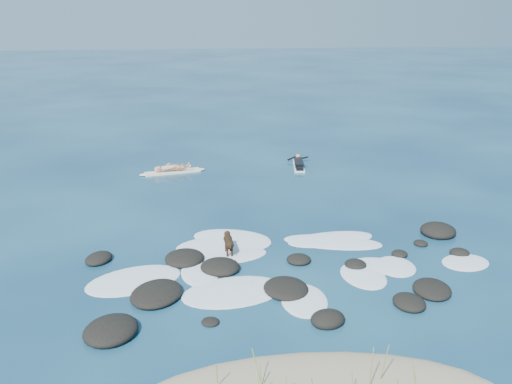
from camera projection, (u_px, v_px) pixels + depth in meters
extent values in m
plane|color=#0A2642|center=(272.00, 253.00, 20.15)|extent=(160.00, 160.00, 0.00)
cylinder|color=olive|center=(261.00, 379.00, 12.75)|extent=(0.09, 0.04, 0.77)
cylinder|color=olive|center=(384.00, 365.00, 12.90)|extent=(0.10, 0.22, 1.18)
cylinder|color=olive|center=(371.00, 371.00, 12.65)|extent=(0.08, 0.08, 1.22)
cylinder|color=olive|center=(258.00, 370.00, 12.76)|extent=(0.28, 0.15, 1.10)
cylinder|color=olive|center=(217.00, 377.00, 12.79)|extent=(0.05, 0.18, 0.79)
ellipsoid|color=black|center=(400.00, 254.00, 19.94)|extent=(0.70, 0.72, 0.22)
ellipsoid|color=black|center=(438.00, 231.00, 21.70)|extent=(1.77, 1.80, 0.53)
ellipsoid|color=black|center=(156.00, 294.00, 17.19)|extent=(2.12, 2.28, 0.42)
ellipsoid|color=black|center=(160.00, 288.00, 17.58)|extent=(1.13, 1.18, 0.25)
ellipsoid|color=black|center=(460.00, 253.00, 19.98)|extent=(0.82, 0.74, 0.30)
ellipsoid|color=black|center=(432.00, 289.00, 17.49)|extent=(1.42, 1.60, 0.34)
ellipsoid|color=black|center=(286.00, 288.00, 17.52)|extent=(1.65, 1.75, 0.38)
ellipsoid|color=black|center=(99.00, 259.00, 19.51)|extent=(1.22, 1.33, 0.36)
ellipsoid|color=black|center=(185.00, 258.00, 19.50)|extent=(1.79, 1.80, 0.42)
ellipsoid|color=black|center=(421.00, 243.00, 20.80)|extent=(0.57, 0.60, 0.19)
ellipsoid|color=black|center=(111.00, 330.00, 15.28)|extent=(1.98, 2.06, 0.49)
ellipsoid|color=black|center=(220.00, 267.00, 18.85)|extent=(1.62, 1.53, 0.47)
ellipsoid|color=black|center=(328.00, 319.00, 15.82)|extent=(1.28, 1.21, 0.45)
ellipsoid|color=black|center=(409.00, 302.00, 16.73)|extent=(1.06, 1.20, 0.36)
ellipsoid|color=black|center=(299.00, 260.00, 19.46)|extent=(1.01, 1.00, 0.31)
ellipsoid|color=black|center=(356.00, 265.00, 19.12)|extent=(0.96, 0.97, 0.29)
ellipsoid|color=black|center=(210.00, 322.00, 15.84)|extent=(0.69, 0.69, 0.15)
ellipsoid|color=white|center=(396.00, 267.00, 19.11)|extent=(1.42, 1.68, 0.12)
ellipsoid|color=white|center=(232.00, 256.00, 19.90)|extent=(2.74, 1.77, 0.12)
ellipsoid|color=white|center=(233.00, 292.00, 17.49)|extent=(3.58, 2.61, 0.12)
ellipsoid|color=white|center=(465.00, 262.00, 19.40)|extent=(1.97, 1.72, 0.12)
ellipsoid|color=white|center=(200.00, 273.00, 18.70)|extent=(1.39, 2.14, 0.12)
ellipsoid|color=white|center=(134.00, 280.00, 18.19)|extent=(3.60, 2.96, 0.12)
ellipsoid|color=white|center=(333.00, 242.00, 20.99)|extent=(3.87, 2.22, 0.12)
ellipsoid|color=white|center=(232.00, 238.00, 21.34)|extent=(3.32, 2.47, 0.12)
ellipsoid|color=white|center=(375.00, 266.00, 19.15)|extent=(1.99, 1.50, 0.12)
ellipsoid|color=white|center=(331.00, 239.00, 21.24)|extent=(3.52, 1.87, 0.12)
ellipsoid|color=white|center=(363.00, 276.00, 18.48)|extent=(1.71, 2.17, 0.12)
ellipsoid|color=white|center=(304.00, 300.00, 17.00)|extent=(1.51, 2.15, 0.12)
ellipsoid|color=white|center=(224.00, 245.00, 20.73)|extent=(3.71, 2.20, 0.12)
ellipsoid|color=white|center=(229.00, 254.00, 20.05)|extent=(1.10, 0.90, 0.12)
cube|color=#FFEFCB|center=(173.00, 172.00, 29.13)|extent=(2.88, 1.20, 0.09)
ellipsoid|color=#FFEFCB|center=(199.00, 169.00, 29.55)|extent=(0.62, 0.44, 0.10)
ellipsoid|color=#FFEFCB|center=(145.00, 175.00, 28.71)|extent=(0.62, 0.44, 0.10)
imported|color=tan|center=(172.00, 154.00, 28.81)|extent=(0.58, 0.75, 1.83)
cube|color=white|center=(299.00, 166.00, 30.19)|extent=(0.78, 2.37, 0.08)
ellipsoid|color=white|center=(297.00, 160.00, 31.29)|extent=(0.33, 0.54, 0.09)
cube|color=black|center=(299.00, 163.00, 30.14)|extent=(0.58, 1.47, 0.23)
sphere|color=tan|center=(298.00, 156.00, 30.88)|extent=(0.27, 0.27, 0.24)
cylinder|color=black|center=(292.00, 158.00, 31.08)|extent=(0.59, 0.26, 0.26)
cylinder|color=black|center=(303.00, 158.00, 31.07)|extent=(0.56, 0.37, 0.26)
cube|color=black|center=(300.00, 168.00, 29.40)|extent=(0.42, 0.62, 0.15)
cylinder|color=black|center=(229.00, 242.00, 19.79)|extent=(0.34, 0.63, 0.29)
sphere|color=black|center=(228.00, 239.00, 20.04)|extent=(0.33, 0.33, 0.31)
sphere|color=black|center=(230.00, 245.00, 19.53)|extent=(0.30, 0.30, 0.28)
sphere|color=black|center=(227.00, 234.00, 20.17)|extent=(0.24, 0.24, 0.22)
cone|color=black|center=(227.00, 233.00, 20.30)|extent=(0.13, 0.14, 0.12)
cone|color=black|center=(225.00, 232.00, 20.12)|extent=(0.11, 0.08, 0.11)
cone|color=black|center=(229.00, 232.00, 20.14)|extent=(0.11, 0.08, 0.11)
cylinder|color=black|center=(226.00, 248.00, 20.07)|extent=(0.08, 0.08, 0.40)
cylinder|color=black|center=(230.00, 247.00, 20.10)|extent=(0.08, 0.08, 0.40)
cylinder|color=black|center=(227.00, 253.00, 19.68)|extent=(0.08, 0.08, 0.40)
cylinder|color=black|center=(232.00, 253.00, 19.71)|extent=(0.08, 0.08, 0.40)
cylinder|color=black|center=(230.00, 245.00, 19.39)|extent=(0.07, 0.29, 0.17)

